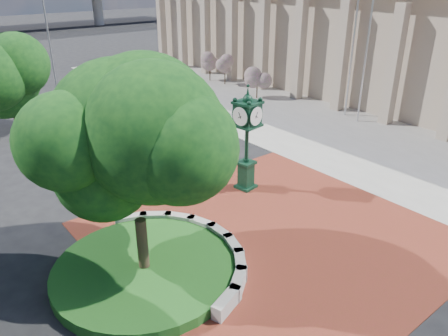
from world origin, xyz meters
TOP-DOWN VIEW (x-y plane):
  - ground at (0.00, 0.00)m, footprint 200.00×200.00m
  - plaza at (0.00, -1.00)m, footprint 12.00×12.00m
  - sidewalk at (16.00, 10.00)m, footprint 20.00×50.00m
  - planter_wall at (-2.71, -0.00)m, footprint 2.96×6.77m
  - grass_bed at (-5.00, 0.00)m, footprint 6.10×6.10m
  - civic_building at (23.60, 12.00)m, footprint 17.35×44.00m
  - tree_planter at (-5.00, 0.00)m, footprint 5.20×5.20m
  - tree_street at (-4.00, 18.00)m, footprint 4.40×4.40m
  - post_clock at (1.91, 2.71)m, footprint 1.14×1.14m
  - flagpole_a at (14.39, 5.39)m, footprint 1.57×0.53m
  - flagpole_b at (14.87, 6.78)m, footprint 1.62×0.59m
  - street_lamp_near at (2.18, 27.98)m, footprint 1.85×0.53m
  - shrub_near at (13.06, 13.98)m, footprint 1.20×1.20m
  - shrub_mid at (13.99, 19.18)m, footprint 1.20×1.20m
  - shrub_far at (13.82, 21.17)m, footprint 1.20×1.20m

SIDE VIEW (x-z plane):
  - ground at x=0.00m, z-range 0.00..0.00m
  - plaza at x=0.00m, z-range 0.00..0.04m
  - sidewalk at x=16.00m, z-range 0.00..0.04m
  - grass_bed at x=-5.00m, z-range 0.00..0.40m
  - planter_wall at x=-2.71m, z-range 0.00..0.54m
  - shrub_near at x=13.06m, z-range 0.49..2.69m
  - shrub_mid at x=13.99m, z-range 0.49..2.69m
  - shrub_far at x=13.82m, z-range 0.49..2.69m
  - post_clock at x=1.91m, z-range 0.24..5.11m
  - tree_street at x=-4.00m, z-range 0.52..5.96m
  - tree_planter at x=-5.00m, z-range 0.56..6.89m
  - civic_building at x=23.60m, z-range 0.03..8.63m
  - street_lamp_near at x=2.18m, z-range 0.71..9.01m
  - flagpole_a at x=14.39m, z-range 0.13..10.43m
  - flagpole_b at x=14.87m, z-range 0.13..10.85m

